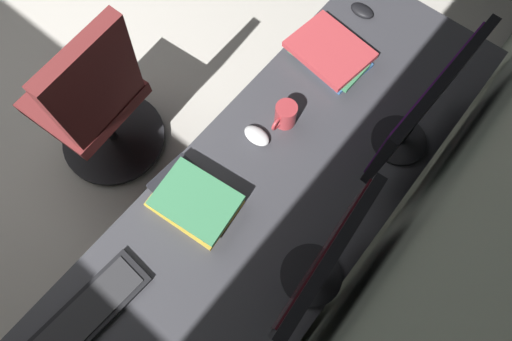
% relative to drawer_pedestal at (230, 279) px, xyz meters
% --- Properties ---
extents(wall_back, '(5.05, 0.10, 2.60)m').
position_rel_drawer_pedestal_xyz_m(wall_back, '(-0.15, 0.40, 0.95)').
color(wall_back, slate).
rests_on(wall_back, ground).
extents(desk, '(2.20, 0.71, 0.73)m').
position_rel_drawer_pedestal_xyz_m(desk, '(-0.26, -0.03, 0.32)').
color(desk, '#38383D').
rests_on(desk, ground).
extents(drawer_pedestal, '(0.40, 0.51, 0.69)m').
position_rel_drawer_pedestal_xyz_m(drawer_pedestal, '(0.00, 0.00, 0.00)').
color(drawer_pedestal, '#38383D').
rests_on(drawer_pedestal, ground).
extents(monitor_primary, '(0.53, 0.20, 0.42)m').
position_rel_drawer_pedestal_xyz_m(monitor_primary, '(-0.75, 0.20, 0.62)').
color(monitor_primary, black).
rests_on(monitor_primary, desk).
extents(monitor_secondary, '(0.46, 0.20, 0.42)m').
position_rel_drawer_pedestal_xyz_m(monitor_secondary, '(-0.16, 0.23, 0.62)').
color(monitor_secondary, black).
rests_on(monitor_secondary, desk).
extents(keyboard_main, '(0.43, 0.16, 0.02)m').
position_rel_drawer_pedestal_xyz_m(keyboard_main, '(0.38, -0.23, 0.39)').
color(keyboard_main, black).
rests_on(keyboard_main, desk).
extents(mouse_main, '(0.06, 0.10, 0.03)m').
position_rel_drawer_pedestal_xyz_m(mouse_main, '(-1.15, -0.24, 0.40)').
color(mouse_main, black).
rests_on(mouse_main, desk).
extents(mouse_spare, '(0.06, 0.10, 0.03)m').
position_rel_drawer_pedestal_xyz_m(mouse_spare, '(-0.43, -0.21, 0.40)').
color(mouse_spare, silver).
rests_on(mouse_spare, desk).
extents(book_stack_near, '(0.26, 0.32, 0.07)m').
position_rel_drawer_pedestal_xyz_m(book_stack_near, '(-0.87, -0.21, 0.42)').
color(book_stack_near, '#38669E').
rests_on(book_stack_near, desk).
extents(book_stack_far, '(0.23, 0.32, 0.07)m').
position_rel_drawer_pedestal_xyz_m(book_stack_far, '(-0.10, -0.22, 0.42)').
color(book_stack_far, gold).
rests_on(book_stack_far, desk).
extents(coffee_mug, '(0.12, 0.08, 0.10)m').
position_rel_drawer_pedestal_xyz_m(coffee_mug, '(-0.55, -0.17, 0.43)').
color(coffee_mug, '#A53338').
rests_on(coffee_mug, desk).
extents(office_chair, '(0.56, 0.57, 0.97)m').
position_rel_drawer_pedestal_xyz_m(office_chair, '(-0.19, -0.96, 0.11)').
color(office_chair, maroon).
rests_on(office_chair, ground).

